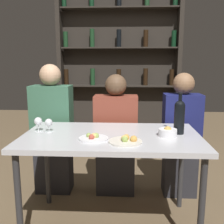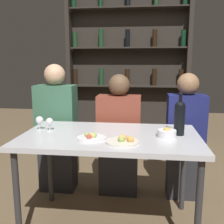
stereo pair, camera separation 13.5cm
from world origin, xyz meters
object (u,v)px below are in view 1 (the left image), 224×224
object	(u,v)px
wine_bottle	(179,115)
seated_person_center	(116,139)
food_plate_1	(93,138)
snack_bowl	(168,132)
wine_glass_1	(49,123)
food_plate_0	(126,140)
seated_person_right	(181,138)
seated_person_left	(53,133)
wine_glass_0	(38,122)

from	to	relation	value
wine_bottle	seated_person_center	bearing A→B (deg)	133.92
food_plate_1	snack_bowl	size ratio (longest dim) A/B	1.55
wine_glass_1	food_plate_1	distance (m)	0.41
food_plate_0	food_plate_1	distance (m)	0.24
wine_bottle	snack_bowl	xyz separation A→B (m)	(-0.10, -0.08, -0.11)
wine_bottle	wine_glass_1	size ratio (longest dim) A/B	3.01
wine_bottle	seated_person_center	size ratio (longest dim) A/B	0.27
seated_person_center	food_plate_0	bearing A→B (deg)	-82.52
food_plate_1	seated_person_right	world-z (taller)	seated_person_right
wine_bottle	food_plate_0	size ratio (longest dim) A/B	1.39
food_plate_1	seated_person_center	size ratio (longest dim) A/B	0.18
food_plate_0	seated_person_left	world-z (taller)	seated_person_left
wine_bottle	food_plate_0	world-z (taller)	wine_bottle
wine_glass_0	food_plate_1	bearing A→B (deg)	-22.76
wine_glass_1	snack_bowl	world-z (taller)	wine_glass_1
wine_glass_0	food_plate_0	distance (m)	0.73
food_plate_0	seated_person_left	distance (m)	1.07
wine_glass_0	seated_person_right	xyz separation A→B (m)	(1.22, 0.51, -0.27)
wine_glass_1	seated_person_right	distance (m)	1.27
food_plate_0	food_plate_1	bearing A→B (deg)	165.85
seated_person_center	food_plate_1	bearing A→B (deg)	-100.50
wine_glass_1	food_plate_0	size ratio (longest dim) A/B	0.46
wine_bottle	seated_person_right	size ratio (longest dim) A/B	0.26
food_plate_0	seated_person_center	size ratio (longest dim) A/B	0.19
food_plate_1	wine_glass_1	bearing A→B (deg)	154.02
wine_bottle	food_plate_0	xyz separation A→B (m)	(-0.40, -0.24, -0.13)
food_plate_0	snack_bowl	size ratio (longest dim) A/B	1.70
wine_glass_0	food_plate_0	bearing A→B (deg)	-19.96
seated_person_left	seated_person_right	distance (m)	1.26
wine_bottle	seated_person_left	world-z (taller)	seated_person_left
wine_glass_0	food_plate_1	size ratio (longest dim) A/B	0.54
wine_glass_0	snack_bowl	xyz separation A→B (m)	(0.99, -0.08, -0.05)
wine_bottle	seated_person_left	distance (m)	1.27
wine_bottle	snack_bowl	distance (m)	0.16
food_plate_0	seated_person_left	bearing A→B (deg)	133.52
seated_person_left	seated_person_center	bearing A→B (deg)	-0.00
wine_glass_0	seated_person_right	distance (m)	1.35
wine_glass_0	food_plate_1	world-z (taller)	wine_glass_0
wine_glass_1	seated_person_center	distance (m)	0.78
wine_bottle	seated_person_center	distance (m)	0.80
wine_bottle	seated_person_left	size ratio (longest dim) A/B	0.25
food_plate_0	wine_glass_0	bearing A→B (deg)	160.04
wine_glass_1	seated_person_center	bearing A→B (deg)	46.43
wine_glass_0	wine_glass_1	world-z (taller)	wine_glass_0
seated_person_left	snack_bowl	bearing A→B (deg)	-30.02
food_plate_0	seated_person_center	xyz separation A→B (m)	(-0.10, 0.76, -0.22)
seated_person_left	food_plate_0	bearing A→B (deg)	-46.48
snack_bowl	seated_person_right	world-z (taller)	seated_person_right
food_plate_0	seated_person_center	bearing A→B (deg)	97.48
wine_bottle	seated_person_center	world-z (taller)	seated_person_center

